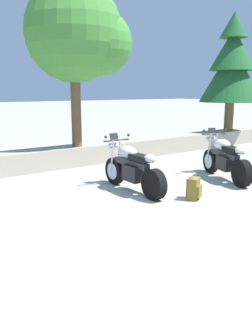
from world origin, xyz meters
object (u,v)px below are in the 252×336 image
(pine_tree_mid_left, at_px, (232,65))
(motorcycle_white_far_right, at_px, (225,159))
(rider_backpack, at_px, (194,188))
(motorcycle_silver_centre, at_px, (132,169))
(leafy_tree_far_left, at_px, (80,35))

(pine_tree_mid_left, bearing_deg, motorcycle_white_far_right, -142.53)
(rider_backpack, bearing_deg, motorcycle_silver_centre, 116.79)
(pine_tree_mid_left, bearing_deg, leafy_tree_far_left, -179.57)
(motorcycle_white_far_right, bearing_deg, rider_backpack, -158.48)
(motorcycle_white_far_right, relative_size, pine_tree_mid_left, 0.45)
(motorcycle_silver_centre, distance_m, rider_backpack, 1.38)
(leafy_tree_far_left, bearing_deg, motorcycle_white_far_right, -59.91)
(motorcycle_white_far_right, bearing_deg, leafy_tree_far_left, 120.09)
(motorcycle_silver_centre, height_order, pine_tree_mid_left, pine_tree_mid_left)
(leafy_tree_far_left, bearing_deg, motorcycle_silver_centre, -98.73)
(rider_backpack, height_order, leafy_tree_far_left, leafy_tree_far_left)
(motorcycle_silver_centre, distance_m, motorcycle_white_far_right, 2.51)
(motorcycle_white_far_right, relative_size, leafy_tree_far_left, 0.45)
(rider_backpack, xyz_separation_m, leafy_tree_far_left, (-0.16, 4.18, 3.32))
(rider_backpack, bearing_deg, motorcycle_white_far_right, 21.52)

